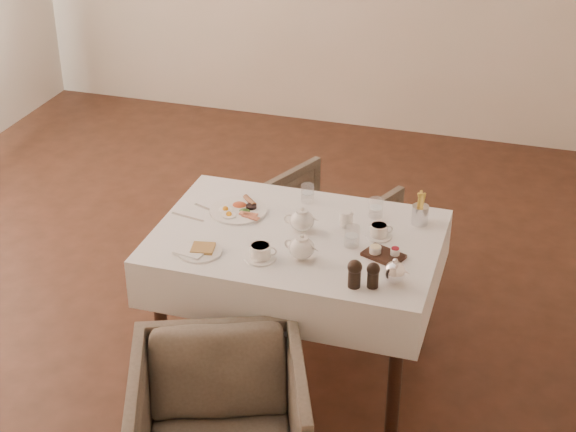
% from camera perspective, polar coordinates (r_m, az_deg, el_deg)
% --- Properties ---
extents(table, '(1.28, 0.88, 0.75)m').
position_cam_1_polar(table, '(4.03, 0.57, -2.66)').
color(table, black).
rests_on(table, ground).
extents(armchair_near, '(0.89, 0.90, 0.63)m').
position_cam_1_polar(armchair_near, '(3.61, -4.42, -13.54)').
color(armchair_near, '#4D4538').
rests_on(armchair_near, ground).
extents(armchair_far, '(0.83, 0.84, 0.59)m').
position_cam_1_polar(armchair_far, '(4.91, 2.36, -1.11)').
color(armchair_far, '#4D4538').
rests_on(armchair_far, ground).
extents(breakfast_plate, '(0.27, 0.27, 0.03)m').
position_cam_1_polar(breakfast_plate, '(4.16, -3.18, 0.42)').
color(breakfast_plate, white).
rests_on(breakfast_plate, table).
extents(side_plate, '(0.20, 0.19, 0.02)m').
position_cam_1_polar(side_plate, '(3.85, -5.85, -2.26)').
color(side_plate, white).
rests_on(side_plate, table).
extents(teapot_centre, '(0.17, 0.14, 0.12)m').
position_cam_1_polar(teapot_centre, '(3.97, 0.91, -0.19)').
color(teapot_centre, white).
rests_on(teapot_centre, table).
extents(teapot_front, '(0.17, 0.14, 0.12)m').
position_cam_1_polar(teapot_front, '(3.76, 0.90, -1.97)').
color(teapot_front, white).
rests_on(teapot_front, table).
extents(creamer, '(0.07, 0.07, 0.07)m').
position_cam_1_polar(creamer, '(4.03, 3.79, -0.17)').
color(creamer, white).
rests_on(creamer, table).
extents(teacup_near, '(0.14, 0.14, 0.07)m').
position_cam_1_polar(teacup_near, '(3.78, -1.80, -2.38)').
color(teacup_near, white).
rests_on(teacup_near, table).
extents(teacup_far, '(0.12, 0.12, 0.06)m').
position_cam_1_polar(teacup_far, '(3.96, 5.89, -0.99)').
color(teacup_far, white).
rests_on(teacup_far, table).
extents(glass_left, '(0.06, 0.06, 0.09)m').
position_cam_1_polar(glass_left, '(4.23, 1.27, 1.48)').
color(glass_left, silver).
rests_on(glass_left, table).
extents(glass_mid, '(0.07, 0.07, 0.09)m').
position_cam_1_polar(glass_mid, '(3.87, 4.15, -1.31)').
color(glass_mid, silver).
rests_on(glass_mid, table).
extents(glass_right, '(0.08, 0.08, 0.09)m').
position_cam_1_polar(glass_right, '(4.12, 5.70, 0.54)').
color(glass_right, silver).
rests_on(glass_right, table).
extents(condiment_board, '(0.20, 0.17, 0.04)m').
position_cam_1_polar(condiment_board, '(3.82, 6.19, -2.44)').
color(condiment_board, black).
rests_on(condiment_board, table).
extents(pepper_mill_left, '(0.07, 0.07, 0.13)m').
position_cam_1_polar(pepper_mill_left, '(3.59, 4.32, -3.73)').
color(pepper_mill_left, black).
rests_on(pepper_mill_left, table).
extents(pepper_mill_right, '(0.07, 0.07, 0.11)m').
position_cam_1_polar(pepper_mill_right, '(3.60, 5.52, -3.81)').
color(pepper_mill_right, black).
rests_on(pepper_mill_right, table).
extents(silver_pot, '(0.14, 0.13, 0.12)m').
position_cam_1_polar(silver_pot, '(3.63, 6.91, -3.52)').
color(silver_pot, white).
rests_on(silver_pot, table).
extents(fries_cup, '(0.08, 0.08, 0.16)m').
position_cam_1_polar(fries_cup, '(4.07, 8.56, 0.40)').
color(fries_cup, silver).
rests_on(fries_cup, table).
extents(cutlery_fork, '(0.18, 0.08, 0.00)m').
position_cam_1_polar(cutlery_fork, '(4.19, -5.12, 0.41)').
color(cutlery_fork, silver).
rests_on(cutlery_fork, table).
extents(cutlery_knife, '(0.18, 0.05, 0.00)m').
position_cam_1_polar(cutlery_knife, '(4.13, -6.50, -0.07)').
color(cutlery_knife, silver).
rests_on(cutlery_knife, table).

